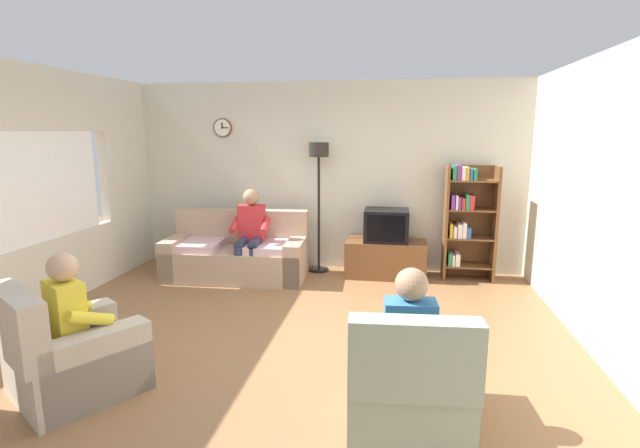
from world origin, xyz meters
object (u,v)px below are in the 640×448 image
object	(u,v)px
armchair_near_window	(71,358)
person_in_left_armchair	(80,316)
tv_stand	(386,258)
tv	(386,225)
person_on_couch	(250,230)
armchair_near_bookshelf	(408,385)
person_in_right_armchair	(408,337)
couch	(237,255)
floor_lamp	(319,171)
bookshelf	(466,218)

from	to	relation	value
armchair_near_window	person_in_left_armchair	distance (m)	0.33
tv_stand	person_in_left_armchair	size ratio (longest dim) A/B	0.98
tv	person_on_couch	size ratio (longest dim) A/B	0.48
tv_stand	armchair_near_bookshelf	distance (m)	3.47
tv	person_in_right_armchair	world-z (taller)	person_in_right_armchair
couch	tv_stand	distance (m)	2.07
tv	person_in_left_armchair	world-z (taller)	person_in_left_armchair
tv_stand	armchair_near_bookshelf	size ratio (longest dim) A/B	1.18
tv_stand	armchair_near_window	xyz separation A→B (m)	(-2.29, -3.47, 0.03)
tv	floor_lamp	bearing A→B (deg)	172.71
couch	bookshelf	bearing A→B (deg)	8.14
armchair_near_window	armchair_near_bookshelf	size ratio (longest dim) A/B	1.26
couch	person_in_left_armchair	bearing A→B (deg)	-93.86
person_on_couch	person_in_left_armchair	world-z (taller)	person_on_couch
couch	floor_lamp	xyz separation A→B (m)	(1.07, 0.47, 1.14)
person_on_couch	person_in_left_armchair	size ratio (longest dim) A/B	1.11
couch	tv_stand	xyz separation A→B (m)	(2.04, 0.37, -0.06)
bookshelf	armchair_near_window	bearing A→B (deg)	-133.48
person_in_left_armchair	armchair_near_bookshelf	bearing A→B (deg)	-1.52
couch	tv_stand	bearing A→B (deg)	10.41
tv_stand	floor_lamp	world-z (taller)	floor_lamp
person_on_couch	person_in_left_armchair	xyz separation A→B (m)	(-0.44, -2.91, -0.09)
couch	floor_lamp	bearing A→B (deg)	23.81
bookshelf	armchair_near_window	world-z (taller)	bookshelf
person_in_right_armchair	person_on_couch	bearing A→B (deg)	125.31
couch	armchair_near_bookshelf	size ratio (longest dim) A/B	2.08
armchair_near_window	armchair_near_bookshelf	world-z (taller)	same
couch	person_in_right_armchair	world-z (taller)	person_in_right_armchair
tv_stand	bookshelf	bearing A→B (deg)	3.71
floor_lamp	person_on_couch	xyz separation A→B (m)	(-0.84, -0.58, -0.75)
bookshelf	person_on_couch	bearing A→B (deg)	-169.07
tv	person_in_right_armchair	distance (m)	3.36
floor_lamp	person_in_left_armchair	size ratio (longest dim) A/B	1.65
tv	person_in_right_armchair	size ratio (longest dim) A/B	0.54
bookshelf	tv	bearing A→B (deg)	-174.97
person_in_left_armchair	person_in_right_armchair	world-z (taller)	same
couch	tv	distance (m)	2.11
tv_stand	person_on_couch	bearing A→B (deg)	-164.95
person_on_couch	person_in_left_armchair	distance (m)	2.94
tv_stand	armchair_near_window	size ratio (longest dim) A/B	0.94
armchair_near_window	couch	bearing A→B (deg)	85.33
tv	bookshelf	size ratio (longest dim) A/B	0.38
bookshelf	person_in_left_armchair	distance (m)	4.79
tv	person_on_couch	distance (m)	1.86
armchair_near_window	person_in_right_armchair	xyz separation A→B (m)	(2.53, 0.10, 0.32)
couch	bookshelf	xyz separation A→B (m)	(3.10, 0.44, 0.53)
armchair_near_window	person_on_couch	distance (m)	3.05
tv_stand	armchair_near_window	world-z (taller)	armchair_near_window
armchair_near_window	armchair_near_bookshelf	bearing A→B (deg)	0.19
bookshelf	floor_lamp	xyz separation A→B (m)	(-2.03, 0.03, 0.61)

